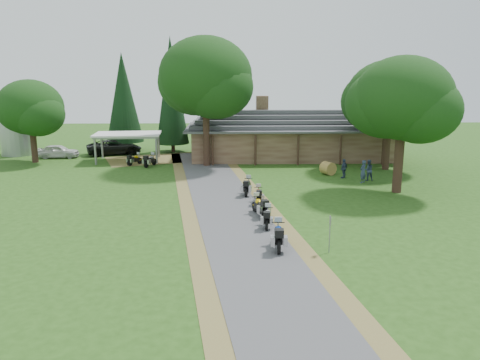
{
  "coord_description": "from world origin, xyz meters",
  "views": [
    {
      "loc": [
        -0.73,
        -23.55,
        8.19
      ],
      "look_at": [
        0.15,
        6.01,
        1.6
      ],
      "focal_mm": 35.0,
      "sensor_mm": 36.0,
      "label": 1
    }
  ],
  "objects_px": {
    "carport": "(128,147)",
    "motorcycle_row_c": "(260,205)",
    "silo": "(15,123)",
    "motorcycle_row_a": "(278,235)",
    "motorcycle_carport_b": "(150,160)",
    "motorcycle_row_b": "(267,216)",
    "motorcycle_row_d": "(259,194)",
    "lodge": "(292,133)",
    "car_dark_suv": "(114,143)",
    "motorcycle_carport_a": "(135,159)",
    "car_white_sedan": "(58,149)",
    "motorcycle_row_e": "(248,186)",
    "hay_bale": "(328,168)"
  },
  "relations": [
    {
      "from": "motorcycle_carport_b",
      "to": "motorcycle_row_b",
      "type": "bearing_deg",
      "value": -131.5
    },
    {
      "from": "motorcycle_row_e",
      "to": "motorcycle_carport_b",
      "type": "bearing_deg",
      "value": 48.38
    },
    {
      "from": "motorcycle_row_a",
      "to": "motorcycle_row_d",
      "type": "relative_size",
      "value": 1.18
    },
    {
      "from": "motorcycle_carport_a",
      "to": "silo",
      "type": "bearing_deg",
      "value": 100.23
    },
    {
      "from": "car_white_sedan",
      "to": "hay_bale",
      "type": "bearing_deg",
      "value": -112.37
    },
    {
      "from": "motorcycle_row_b",
      "to": "carport",
      "type": "bearing_deg",
      "value": 37.33
    },
    {
      "from": "silo",
      "to": "motorcycle_row_a",
      "type": "xyz_separation_m",
      "value": [
        24.64,
        -28.45,
        -2.66
      ]
    },
    {
      "from": "lodge",
      "to": "motorcycle_carport_a",
      "type": "bearing_deg",
      "value": -165.54
    },
    {
      "from": "carport",
      "to": "car_dark_suv",
      "type": "distance_m",
      "value": 4.53
    },
    {
      "from": "lodge",
      "to": "motorcycle_row_a",
      "type": "relative_size",
      "value": 10.57
    },
    {
      "from": "lodge",
      "to": "hay_bale",
      "type": "distance_m",
      "value": 9.3
    },
    {
      "from": "carport",
      "to": "motorcycle_row_c",
      "type": "relative_size",
      "value": 3.34
    },
    {
      "from": "car_dark_suv",
      "to": "motorcycle_carport_b",
      "type": "bearing_deg",
      "value": -165.31
    },
    {
      "from": "car_white_sedan",
      "to": "motorcycle_row_e",
      "type": "xyz_separation_m",
      "value": [
        18.66,
        -15.78,
        -0.22
      ]
    },
    {
      "from": "motorcycle_row_a",
      "to": "motorcycle_row_b",
      "type": "distance_m",
      "value": 3.35
    },
    {
      "from": "motorcycle_row_d",
      "to": "motorcycle_carport_b",
      "type": "distance_m",
      "value": 15.99
    },
    {
      "from": "motorcycle_row_d",
      "to": "motorcycle_row_e",
      "type": "distance_m",
      "value": 2.36
    },
    {
      "from": "car_white_sedan",
      "to": "hay_bale",
      "type": "relative_size",
      "value": 4.76
    },
    {
      "from": "lodge",
      "to": "carport",
      "type": "xyz_separation_m",
      "value": [
        -16.36,
        -1.72,
        -1.08
      ]
    },
    {
      "from": "silo",
      "to": "motorcycle_row_a",
      "type": "bearing_deg",
      "value": -49.11
    },
    {
      "from": "motorcycle_row_c",
      "to": "hay_bale",
      "type": "distance_m",
      "value": 13.5
    },
    {
      "from": "car_dark_suv",
      "to": "motorcycle_row_e",
      "type": "distance_m",
      "value": 22.24
    },
    {
      "from": "motorcycle_row_b",
      "to": "motorcycle_row_d",
      "type": "distance_m",
      "value": 4.95
    },
    {
      "from": "motorcycle_row_b",
      "to": "motorcycle_row_d",
      "type": "xyz_separation_m",
      "value": [
        -0.15,
        4.95,
        -0.01
      ]
    },
    {
      "from": "lodge",
      "to": "motorcycle_row_b",
      "type": "distance_m",
      "value": 23.29
    },
    {
      "from": "motorcycle_row_c",
      "to": "motorcycle_carport_a",
      "type": "height_order",
      "value": "motorcycle_row_c"
    },
    {
      "from": "car_white_sedan",
      "to": "motorcycle_row_c",
      "type": "xyz_separation_m",
      "value": [
        19.16,
        -20.88,
        -0.22
      ]
    },
    {
      "from": "motorcycle_row_c",
      "to": "hay_bale",
      "type": "relative_size",
      "value": 1.74
    },
    {
      "from": "motorcycle_row_a",
      "to": "motorcycle_row_e",
      "type": "bearing_deg",
      "value": 9.69
    },
    {
      "from": "car_white_sedan",
      "to": "car_dark_suv",
      "type": "xyz_separation_m",
      "value": [
        5.25,
        1.95,
        0.32
      ]
    },
    {
      "from": "car_white_sedan",
      "to": "lodge",
      "type": "bearing_deg",
      "value": -93.44
    },
    {
      "from": "motorcycle_row_c",
      "to": "motorcycle_carport_a",
      "type": "distance_m",
      "value": 19.78
    },
    {
      "from": "car_dark_suv",
      "to": "motorcycle_carport_a",
      "type": "relative_size",
      "value": 3.71
    },
    {
      "from": "motorcycle_row_c",
      "to": "car_dark_suv",
      "type": "bearing_deg",
      "value": 12.77
    },
    {
      "from": "motorcycle_carport_a",
      "to": "car_white_sedan",
      "type": "bearing_deg",
      "value": 99.12
    },
    {
      "from": "car_white_sedan",
      "to": "motorcycle_row_b",
      "type": "bearing_deg",
      "value": -142.71
    },
    {
      "from": "carport",
      "to": "motorcycle_carport_b",
      "type": "height_order",
      "value": "carport"
    },
    {
      "from": "lodge",
      "to": "car_white_sedan",
      "type": "height_order",
      "value": "lodge"
    },
    {
      "from": "carport",
      "to": "motorcycle_row_c",
      "type": "xyz_separation_m",
      "value": [
        11.61,
        -18.94,
        -0.72
      ]
    },
    {
      "from": "motorcycle_row_c",
      "to": "motorcycle_carport_a",
      "type": "bearing_deg",
      "value": 13.83
    },
    {
      "from": "car_dark_suv",
      "to": "motorcycle_carport_a",
      "type": "xyz_separation_m",
      "value": [
        3.31,
        -6.14,
        -0.61
      ]
    },
    {
      "from": "carport",
      "to": "motorcycle_row_e",
      "type": "relative_size",
      "value": 3.37
    },
    {
      "from": "silo",
      "to": "motorcycle_row_a",
      "type": "relative_size",
      "value": 3.32
    },
    {
      "from": "motorcycle_row_a",
      "to": "motorcycle_carport_a",
      "type": "height_order",
      "value": "motorcycle_row_a"
    },
    {
      "from": "motorcycle_row_a",
      "to": "motorcycle_carport_b",
      "type": "height_order",
      "value": "motorcycle_row_a"
    },
    {
      "from": "carport",
      "to": "motorcycle_row_c",
      "type": "bearing_deg",
      "value": -63.16
    },
    {
      "from": "car_dark_suv",
      "to": "motorcycle_row_b",
      "type": "relative_size",
      "value": 3.54
    },
    {
      "from": "motorcycle_row_a",
      "to": "lodge",
      "type": "bearing_deg",
      "value": -5.0
    },
    {
      "from": "car_white_sedan",
      "to": "motorcycle_row_d",
      "type": "xyz_separation_m",
      "value": [
        19.29,
        -18.06,
        -0.28
      ]
    },
    {
      "from": "car_white_sedan",
      "to": "hay_bale",
      "type": "xyz_separation_m",
      "value": [
        25.81,
        -9.12,
        -0.32
      ]
    }
  ]
}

